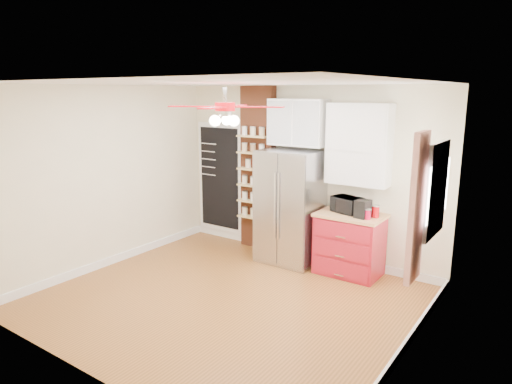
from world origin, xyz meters
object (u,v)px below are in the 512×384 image
Objects in this scene: red_cabinet at (349,244)px; canister_left at (367,215)px; coffee_maker at (363,209)px; fridge at (290,207)px; ceiling_fan at (225,107)px; toaster_oven at (347,205)px; pantry_jar_oats at (248,164)px.

canister_left is (0.30, -0.13, 0.51)m from red_cabinet.
coffee_maker reaches higher than red_cabinet.
canister_left is (1.27, -0.08, 0.09)m from fridge.
ceiling_fan reaches higher than coffee_maker.
red_cabinet is 3.79× the size of coffee_maker.
ceiling_fan is at bearing -100.15° from toaster_oven.
coffee_maker reaches higher than canister_left.
coffee_maker is at bearing 54.66° from ceiling_fan.
fridge is 7.06× the size of coffee_maker.
ceiling_fan reaches higher than red_cabinet.
coffee_maker is (0.29, -0.12, 0.01)m from toaster_oven.
toaster_oven is at bearing 165.45° from coffee_maker.
ceiling_fan is (-0.92, -1.68, 1.97)m from red_cabinet.
pantry_jar_oats is at bearing 176.16° from red_cabinet.
canister_left is at bearing -17.62° from coffee_maker.
pantry_jar_oats is at bearing 169.10° from fridge.
coffee_maker is 1.80× the size of pantry_jar_oats.
coffee_maker is at bearing -5.85° from pantry_jar_oats.
coffee_maker is 0.11m from canister_left.
coffee_maker is at bearing -22.93° from red_cabinet.
fridge is at bearing -177.05° from red_cabinet.
canister_left is at bearing -8.05° from toaster_oven.
pantry_jar_oats is (-0.97, 1.81, -0.98)m from ceiling_fan.
fridge is at bearing -10.90° from pantry_jar_oats.
pantry_jar_oats reaches higher than coffee_maker.
ceiling_fan is 10.55× the size of canister_left.
fridge is 12.67× the size of pantry_jar_oats.
red_cabinet is at bearing 2.95° from fridge.
red_cabinet is 0.62m from coffee_maker.
fridge is at bearing 91.76° from ceiling_fan.
ceiling_fan is at bearing -61.82° from pantry_jar_oats.
ceiling_fan is 2.45m from canister_left.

